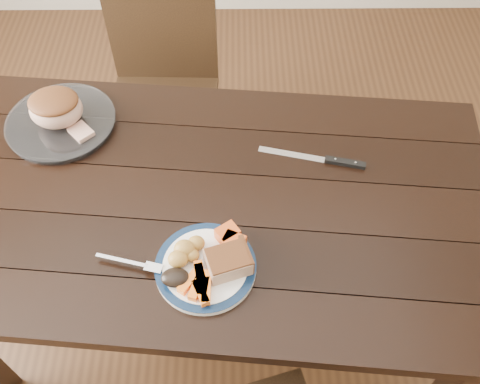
{
  "coord_description": "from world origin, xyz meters",
  "views": [
    {
      "loc": [
        0.07,
        -0.89,
        1.96
      ],
      "look_at": [
        0.08,
        -0.02,
        0.8
      ],
      "focal_mm": 40.0,
      "sensor_mm": 36.0,
      "label": 1
    }
  ],
  "objects_px": {
    "dining_table": "(213,216)",
    "dinner_plate": "(206,267)",
    "chair_far": "(164,82)",
    "carving_knife": "(332,161)",
    "serving_platter": "(61,123)",
    "fork": "(134,263)",
    "pork_slice": "(228,262)",
    "roast_joint": "(56,109)"
  },
  "relations": [
    {
      "from": "fork",
      "to": "dining_table",
      "type": "bearing_deg",
      "value": 63.54
    },
    {
      "from": "chair_far",
      "to": "carving_knife",
      "type": "xyz_separation_m",
      "value": [
        0.57,
        -0.61,
        0.23
      ]
    },
    {
      "from": "pork_slice",
      "to": "serving_platter",
      "type": "bearing_deg",
      "value": 135.33
    },
    {
      "from": "roast_joint",
      "to": "dinner_plate",
      "type": "bearing_deg",
      "value": -47.74
    },
    {
      "from": "serving_platter",
      "to": "dinner_plate",
      "type": "bearing_deg",
      "value": -47.74
    },
    {
      "from": "chair_far",
      "to": "carving_knife",
      "type": "height_order",
      "value": "chair_far"
    },
    {
      "from": "pork_slice",
      "to": "dining_table",
      "type": "bearing_deg",
      "value": 101.67
    },
    {
      "from": "chair_far",
      "to": "serving_platter",
      "type": "relative_size",
      "value": 2.81
    },
    {
      "from": "dining_table",
      "to": "chair_far",
      "type": "height_order",
      "value": "chair_far"
    },
    {
      "from": "chair_far",
      "to": "dinner_plate",
      "type": "distance_m",
      "value": 1.02
    },
    {
      "from": "serving_platter",
      "to": "carving_knife",
      "type": "distance_m",
      "value": 0.84
    },
    {
      "from": "serving_platter",
      "to": "fork",
      "type": "height_order",
      "value": "fork"
    },
    {
      "from": "fork",
      "to": "chair_far",
      "type": "bearing_deg",
      "value": 105.85
    },
    {
      "from": "dining_table",
      "to": "pork_slice",
      "type": "distance_m",
      "value": 0.27
    },
    {
      "from": "pork_slice",
      "to": "fork",
      "type": "relative_size",
      "value": 0.6
    },
    {
      "from": "dining_table",
      "to": "carving_knife",
      "type": "bearing_deg",
      "value": 19.89
    },
    {
      "from": "roast_joint",
      "to": "carving_knife",
      "type": "xyz_separation_m",
      "value": [
        0.83,
        -0.16,
        -0.06
      ]
    },
    {
      "from": "dining_table",
      "to": "serving_platter",
      "type": "distance_m",
      "value": 0.56
    },
    {
      "from": "dining_table",
      "to": "roast_joint",
      "type": "relative_size",
      "value": 10.42
    },
    {
      "from": "serving_platter",
      "to": "carving_knife",
      "type": "relative_size",
      "value": 1.05
    },
    {
      "from": "serving_platter",
      "to": "roast_joint",
      "type": "height_order",
      "value": "roast_joint"
    },
    {
      "from": "chair_far",
      "to": "dinner_plate",
      "type": "bearing_deg",
      "value": 103.86
    },
    {
      "from": "pork_slice",
      "to": "fork",
      "type": "bearing_deg",
      "value": 177.37
    },
    {
      "from": "carving_knife",
      "to": "dinner_plate",
      "type": "bearing_deg",
      "value": -121.87
    },
    {
      "from": "chair_far",
      "to": "serving_platter",
      "type": "distance_m",
      "value": 0.57
    },
    {
      "from": "dinner_plate",
      "to": "pork_slice",
      "type": "relative_size",
      "value": 2.47
    },
    {
      "from": "dinner_plate",
      "to": "carving_knife",
      "type": "xyz_separation_m",
      "value": [
        0.36,
        0.36,
        -0.0
      ]
    },
    {
      "from": "dinner_plate",
      "to": "carving_knife",
      "type": "bearing_deg",
      "value": 44.47
    },
    {
      "from": "pork_slice",
      "to": "roast_joint",
      "type": "bearing_deg",
      "value": 135.33
    },
    {
      "from": "roast_joint",
      "to": "carving_knife",
      "type": "relative_size",
      "value": 0.51
    },
    {
      "from": "chair_far",
      "to": "pork_slice",
      "type": "xyz_separation_m",
      "value": [
        0.27,
        -0.97,
        0.27
      ]
    },
    {
      "from": "dining_table",
      "to": "carving_knife",
      "type": "distance_m",
      "value": 0.39
    },
    {
      "from": "dining_table",
      "to": "dinner_plate",
      "type": "height_order",
      "value": "dinner_plate"
    },
    {
      "from": "serving_platter",
      "to": "fork",
      "type": "distance_m",
      "value": 0.58
    },
    {
      "from": "carving_knife",
      "to": "serving_platter",
      "type": "bearing_deg",
      "value": -177.12
    },
    {
      "from": "dining_table",
      "to": "serving_platter",
      "type": "bearing_deg",
      "value": 149.07
    },
    {
      "from": "pork_slice",
      "to": "dinner_plate",
      "type": "bearing_deg",
      "value": 175.24
    },
    {
      "from": "pork_slice",
      "to": "carving_knife",
      "type": "bearing_deg",
      "value": 49.81
    },
    {
      "from": "dinner_plate",
      "to": "fork",
      "type": "relative_size",
      "value": 1.47
    },
    {
      "from": "dinner_plate",
      "to": "fork",
      "type": "xyz_separation_m",
      "value": [
        -0.18,
        0.01,
        0.01
      ]
    },
    {
      "from": "dining_table",
      "to": "dinner_plate",
      "type": "xyz_separation_m",
      "value": [
        -0.01,
        -0.23,
        0.1
      ]
    },
    {
      "from": "chair_far",
      "to": "carving_knife",
      "type": "relative_size",
      "value": 2.94
    }
  ]
}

